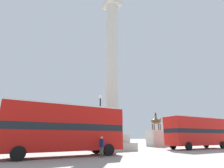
{
  "coord_description": "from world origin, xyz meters",
  "views": [
    {
      "loc": [
        -11.16,
        -20.01,
        1.6
      ],
      "look_at": [
        0.0,
        0.0,
        8.55
      ],
      "focal_mm": 28.0,
      "sensor_mm": 36.0,
      "label": 1
    }
  ],
  "objects_px": {
    "bus_a": "(196,131)",
    "equestrian_statue": "(157,136)",
    "pedestrian_near_lamp": "(102,146)",
    "street_lamp": "(100,119)",
    "bus_b": "(66,128)",
    "monument_column": "(112,81)"
  },
  "relations": [
    {
      "from": "bus_b",
      "to": "pedestrian_near_lamp",
      "type": "xyz_separation_m",
      "value": [
        2.55,
        -1.88,
        -1.47
      ]
    },
    {
      "from": "equestrian_statue",
      "to": "pedestrian_near_lamp",
      "type": "height_order",
      "value": "equestrian_statue"
    },
    {
      "from": "bus_a",
      "to": "equestrian_statue",
      "type": "bearing_deg",
      "value": 88.6
    },
    {
      "from": "bus_a",
      "to": "equestrian_statue",
      "type": "xyz_separation_m",
      "value": [
        0.38,
        8.41,
        -0.71
      ]
    },
    {
      "from": "bus_b",
      "to": "street_lamp",
      "type": "distance_m",
      "value": 4.92
    },
    {
      "from": "equestrian_statue",
      "to": "pedestrian_near_lamp",
      "type": "relative_size",
      "value": 3.67
    },
    {
      "from": "bus_a",
      "to": "bus_b",
      "type": "height_order",
      "value": "bus_a"
    },
    {
      "from": "monument_column",
      "to": "equestrian_statue",
      "type": "distance_m",
      "value": 15.05
    },
    {
      "from": "bus_b",
      "to": "pedestrian_near_lamp",
      "type": "bearing_deg",
      "value": -37.05
    },
    {
      "from": "monument_column",
      "to": "street_lamp",
      "type": "relative_size",
      "value": 3.71
    },
    {
      "from": "bus_a",
      "to": "street_lamp",
      "type": "bearing_deg",
      "value": 176.14
    },
    {
      "from": "equestrian_statue",
      "to": "street_lamp",
      "type": "distance_m",
      "value": 16.65
    },
    {
      "from": "street_lamp",
      "to": "pedestrian_near_lamp",
      "type": "xyz_separation_m",
      "value": [
        -1.71,
        -4.06,
        -2.56
      ]
    },
    {
      "from": "bus_a",
      "to": "pedestrian_near_lamp",
      "type": "distance_m",
      "value": 16.57
    },
    {
      "from": "bus_a",
      "to": "pedestrian_near_lamp",
      "type": "height_order",
      "value": "bus_a"
    },
    {
      "from": "bus_b",
      "to": "equestrian_statue",
      "type": "xyz_separation_m",
      "value": [
        19.21,
        9.31,
        -0.71
      ]
    },
    {
      "from": "monument_column",
      "to": "bus_b",
      "type": "xyz_separation_m",
      "value": [
        -7.01,
        -4.33,
        -6.56
      ]
    },
    {
      "from": "bus_a",
      "to": "street_lamp",
      "type": "relative_size",
      "value": 1.61
    },
    {
      "from": "bus_b",
      "to": "street_lamp",
      "type": "bearing_deg",
      "value": 26.3
    },
    {
      "from": "equestrian_statue",
      "to": "street_lamp",
      "type": "xyz_separation_m",
      "value": [
        -14.94,
        -7.12,
        1.8
      ]
    },
    {
      "from": "bus_b",
      "to": "street_lamp",
      "type": "xyz_separation_m",
      "value": [
        4.27,
        2.18,
        1.09
      ]
    },
    {
      "from": "monument_column",
      "to": "bus_b",
      "type": "bearing_deg",
      "value": -148.27
    }
  ]
}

